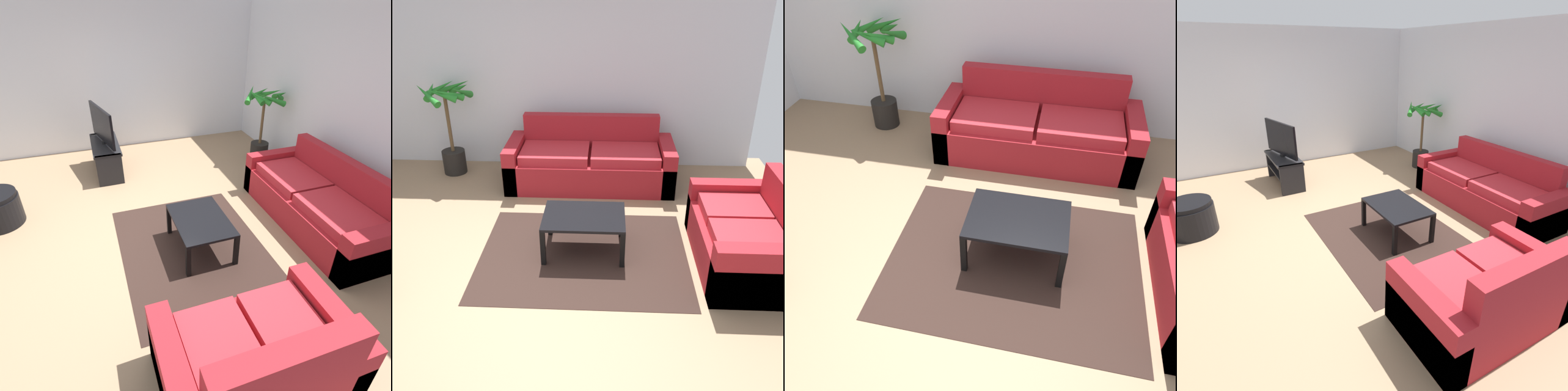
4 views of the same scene
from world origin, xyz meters
The scene contains 6 objects.
ground_plane centered at (0.00, 0.00, 0.00)m, with size 6.60×6.60×0.00m, color #937556.
wall_back centered at (0.00, 3.00, 1.35)m, with size 6.00×0.06×2.70m, color silver.
couch_main centered at (0.62, 2.28, 0.30)m, with size 2.27×0.90×0.90m.
coffee_table centered at (0.63, 0.64, 0.37)m, with size 0.86×0.62×0.43m.
area_rug centered at (0.63, 0.54, 0.00)m, with size 2.20×1.70×0.01m, color black.
potted_palm centered at (-1.39, 2.55, 0.69)m, with size 0.76×0.78×1.36m.
Camera 3 is at (0.83, -1.78, 2.71)m, focal length 36.32 mm.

